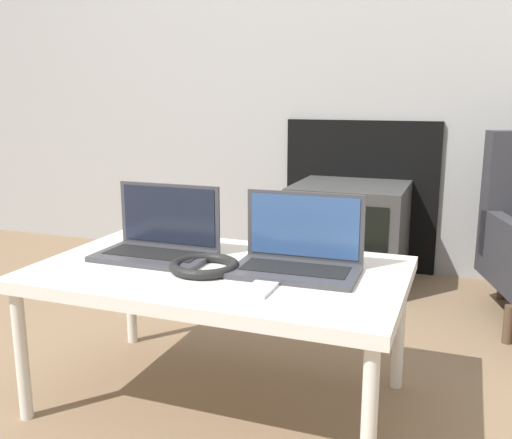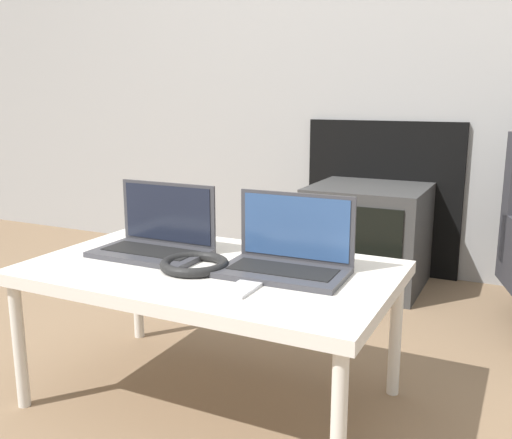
{
  "view_description": "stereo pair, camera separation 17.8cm",
  "coord_description": "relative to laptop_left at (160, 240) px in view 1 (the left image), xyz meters",
  "views": [
    {
      "loc": [
        0.64,
        -1.21,
        0.89
      ],
      "look_at": [
        0.0,
        0.51,
        0.49
      ],
      "focal_mm": 40.0,
      "sensor_mm": 36.0,
      "label": 1
    },
    {
      "loc": [
        0.8,
        -1.13,
        0.89
      ],
      "look_at": [
        0.0,
        0.51,
        0.49
      ],
      "focal_mm": 40.0,
      "sensor_mm": 36.0,
      "label": 2
    }
  ],
  "objects": [
    {
      "name": "laptop_right",
      "position": [
        0.44,
        -0.0,
        0.0
      ],
      "size": [
        0.35,
        0.22,
        0.21
      ],
      "rotation": [
        0.0,
        0.0,
        0.03
      ],
      "color": "#38383D",
      "rests_on": "table"
    },
    {
      "name": "laptop_left",
      "position": [
        0.0,
        0.0,
        0.0
      ],
      "size": [
        0.34,
        0.21,
        0.21
      ],
      "rotation": [
        0.0,
        0.0,
        -0.0
      ],
      "color": "#38383D",
      "rests_on": "table"
    },
    {
      "name": "wall_back",
      "position": [
        0.22,
        1.49,
        0.82
      ],
      "size": [
        7.0,
        0.08,
        2.6
      ],
      "color": "#999999",
      "rests_on": "ground_plane"
    },
    {
      "name": "headphones",
      "position": [
        0.19,
        -0.09,
        -0.03
      ],
      "size": [
        0.19,
        0.19,
        0.03
      ],
      "color": "black",
      "rests_on": "table"
    },
    {
      "name": "phone",
      "position": [
        0.4,
        -0.19,
        -0.04
      ],
      "size": [
        0.06,
        0.13,
        0.01
      ],
      "color": "silver",
      "rests_on": "table"
    },
    {
      "name": "tv",
      "position": [
        0.35,
        1.19,
        -0.22
      ],
      "size": [
        0.52,
        0.5,
        0.48
      ],
      "color": "#383838",
      "rests_on": "ground_plane"
    },
    {
      "name": "table",
      "position": [
        0.22,
        -0.05,
        -0.08
      ],
      "size": [
        1.04,
        0.63,
        0.42
      ],
      "color": "silver",
      "rests_on": "ground_plane"
    }
  ]
}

